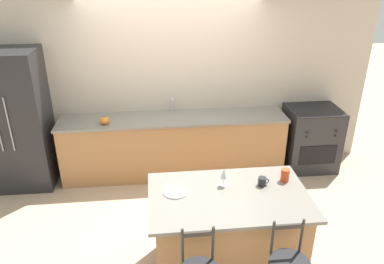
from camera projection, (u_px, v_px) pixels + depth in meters
ground_plane at (176, 184)px, 5.45m from camera, size 18.00×18.00×0.00m
wall_back at (171, 81)px, 5.49m from camera, size 6.00×0.07×2.70m
back_counter at (174, 145)px, 5.59m from camera, size 3.28×0.66×0.91m
sink_faucet at (172, 103)px, 5.51m from camera, size 0.02×0.13×0.22m
kitchen_island at (227, 234)px, 3.77m from camera, size 1.54×0.96×0.94m
refrigerator at (14, 121)px, 5.11m from camera, size 0.90×0.71×1.95m
oven_range at (310, 138)px, 5.75m from camera, size 0.77×0.67×0.97m
dinner_plate at (175, 192)px, 3.61m from camera, size 0.24×0.24×0.02m
wine_glass at (224, 174)px, 3.66m from camera, size 0.07×0.07×0.20m
coffee_mug at (262, 181)px, 3.71m from camera, size 0.11×0.08×0.09m
tumbler_cup at (285, 175)px, 3.77m from camera, size 0.09×0.09×0.13m
pumpkin_decoration at (105, 121)px, 5.14m from camera, size 0.13×0.13×0.13m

